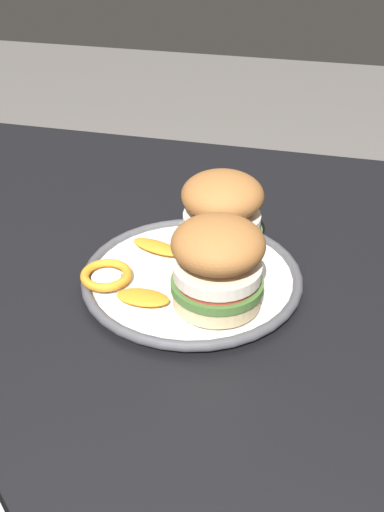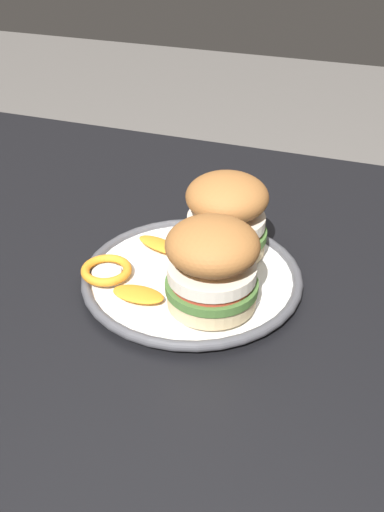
# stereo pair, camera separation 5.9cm
# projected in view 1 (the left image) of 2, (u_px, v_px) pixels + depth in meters

# --- Properties ---
(dining_table) EXTENTS (1.34, 0.95, 0.77)m
(dining_table) POSITION_uv_depth(u_px,v_px,m) (144.00, 365.00, 0.74)
(dining_table) COLOR black
(dining_table) RESTS_ON ground
(dinner_plate) EXTENTS (0.26, 0.26, 0.02)m
(dinner_plate) POSITION_uv_depth(u_px,v_px,m) (192.00, 278.00, 0.71)
(dinner_plate) COLOR white
(dinner_plate) RESTS_ON dining_table
(sandwich_half_left) EXTENTS (0.11, 0.11, 0.10)m
(sandwich_half_left) POSITION_uv_depth(u_px,v_px,m) (222.00, 212.00, 0.72)
(sandwich_half_left) COLOR beige
(sandwich_half_left) RESTS_ON dinner_plate
(sandwich_half_right) EXTENTS (0.13, 0.13, 0.10)m
(sandwich_half_right) POSITION_uv_depth(u_px,v_px,m) (217.00, 264.00, 0.63)
(sandwich_half_right) COLOR beige
(sandwich_half_right) RESTS_ON dinner_plate
(orange_peel_curled) EXTENTS (0.08, 0.08, 0.01)m
(orange_peel_curled) POSITION_uv_depth(u_px,v_px,m) (106.00, 275.00, 0.69)
(orange_peel_curled) COLOR orange
(orange_peel_curled) RESTS_ON dinner_plate
(orange_peel_strip_long) EXTENTS (0.07, 0.04, 0.01)m
(orange_peel_strip_long) POSITION_uv_depth(u_px,v_px,m) (157.00, 247.00, 0.74)
(orange_peel_strip_long) COLOR orange
(orange_peel_strip_long) RESTS_ON dinner_plate
(orange_peel_strip_short) EXTENTS (0.06, 0.03, 0.01)m
(orange_peel_strip_short) POSITION_uv_depth(u_px,v_px,m) (143.00, 297.00, 0.66)
(orange_peel_strip_short) COLOR orange
(orange_peel_strip_short) RESTS_ON dinner_plate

